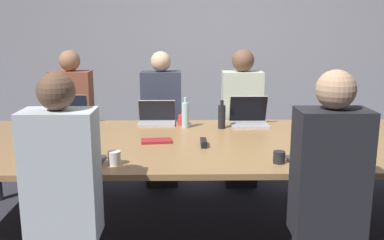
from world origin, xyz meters
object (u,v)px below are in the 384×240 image
object	(u,v)px
laptop_near_left	(75,155)
person_far_center	(241,120)
bottle_near_midright	(351,141)
cup_far_midleft	(182,120)
person_far_midleft	(162,122)
cup_near_left	(114,158)
laptop_far_center	(249,117)
stapler	(204,143)
person_near_midright	(328,196)
bottle_far_center	(222,116)
laptop_near_midright	(317,154)
cup_far_left	(37,121)
laptop_far_left	(67,116)
bottle_far_midleft	(185,115)
person_far_left	(73,121)
laptop_far_midleft	(157,117)
cup_near_midright	(279,157)

from	to	relation	value
laptop_near_left	person_far_center	bearing A→B (deg)	-129.58
bottle_near_midright	cup_far_midleft	distance (m)	1.55
person_far_midleft	person_far_center	xyz separation A→B (m)	(0.81, -0.02, 0.02)
bottle_near_midright	laptop_near_left	bearing A→B (deg)	-175.75
cup_near_left	laptop_far_center	xyz separation A→B (m)	(1.05, 1.15, 0.03)
person_far_center	stapler	world-z (taller)	person_far_center
person_far_midleft	stapler	xyz separation A→B (m)	(0.38, -1.12, 0.09)
bottle_near_midright	person_near_midright	bearing A→B (deg)	-120.56
person_near_midright	bottle_far_center	xyz separation A→B (m)	(-0.49, 1.44, 0.16)
person_near_midright	cup_near_left	distance (m)	1.35
cup_far_midleft	laptop_near_midright	bearing A→B (deg)	-53.55
cup_far_left	person_far_center	size ratio (longest dim) A/B	0.07
person_far_midleft	laptop_far_center	world-z (taller)	person_far_midleft
laptop_far_left	person_far_midleft	bearing A→B (deg)	23.40
cup_far_midleft	bottle_far_midleft	distance (m)	0.13
laptop_far_left	laptop_far_center	size ratio (longest dim) A/B	1.04
person_far_left	bottle_far_midleft	xyz separation A→B (m)	(1.15, -0.57, 0.18)
person_near_midright	laptop_far_center	size ratio (longest dim) A/B	4.06
person_near_midright	cup_near_left	size ratio (longest dim) A/B	15.41
laptop_far_center	bottle_far_center	size ratio (longest dim) A/B	1.35
cup_far_left	laptop_far_midleft	bearing A→B (deg)	5.44
laptop_far_left	laptop_far_midleft	distance (m)	0.83
cup_near_midright	laptop_far_center	distance (m)	1.14
bottle_near_midright	cup_near_midright	bearing A→B (deg)	-168.12
laptop_near_left	bottle_far_center	xyz separation A→B (m)	(1.04, 1.02, 0.03)
person_far_midleft	cup_near_left	size ratio (longest dim) A/B	15.23
laptop_far_midleft	bottle_far_midleft	world-z (taller)	bottle_far_midleft
person_far_midleft	cup_far_midleft	size ratio (longest dim) A/B	14.61
cup_near_midright	laptop_far_midleft	bearing A→B (deg)	126.59
laptop_far_left	laptop_far_center	world-z (taller)	laptop_far_left
bottle_far_midleft	person_far_center	world-z (taller)	person_far_center
cup_far_left	laptop_near_left	size ratio (longest dim) A/B	0.30
laptop_far_center	person_far_center	xyz separation A→B (m)	(-0.01, 0.40, -0.12)
person_far_left	bottle_far_midleft	bearing A→B (deg)	-26.39
person_near_midright	laptop_far_center	world-z (taller)	person_near_midright
bottle_near_midright	laptop_far_midleft	size ratio (longest dim) A/B	0.81
laptop_near_midright	cup_far_midleft	bearing A→B (deg)	-53.55
cup_near_left	stapler	bearing A→B (deg)	35.71
person_near_midright	laptop_near_left	world-z (taller)	person_near_midright
laptop_far_left	person_far_midleft	distance (m)	0.94
laptop_far_center	bottle_far_center	xyz separation A→B (m)	(-0.26, -0.14, 0.03)
stapler	laptop_far_left	bearing A→B (deg)	146.89
laptop_far_left	stapler	world-z (taller)	laptop_far_left
laptop_near_left	person_far_center	distance (m)	2.03
cup_near_midright	cup_near_left	size ratio (longest dim) A/B	0.90
person_far_left	cup_far_midleft	world-z (taller)	person_far_left
cup_far_midleft	stapler	distance (m)	0.73
person_far_midleft	person_far_left	bearing A→B (deg)	176.75
person_far_midleft	bottle_near_midright	bearing A→B (deg)	-46.36
laptop_near_midright	laptop_near_left	size ratio (longest dim) A/B	0.98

